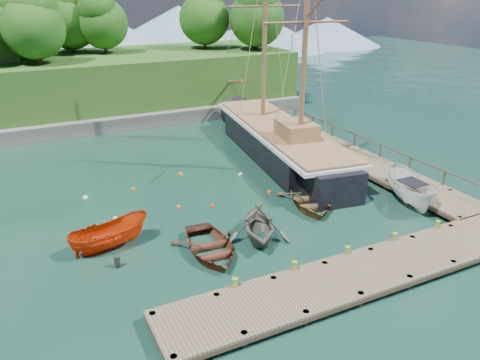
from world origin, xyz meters
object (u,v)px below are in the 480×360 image
object	(u,v)px
rowboat_2	(310,205)
schooner	(279,144)
rowboat_1	(258,239)
cabin_boat_white	(409,203)
motorboat_orange	(111,248)
rowboat_0	(210,253)

from	to	relation	value
rowboat_2	schooner	xyz separation A→B (m)	(2.86, 8.60, 1.05)
rowboat_1	cabin_boat_white	bearing A→B (deg)	19.91
cabin_boat_white	schooner	bearing A→B (deg)	125.17
motorboat_orange	rowboat_1	bearing A→B (deg)	-120.74
rowboat_1	schooner	size ratio (longest dim) A/B	0.15
cabin_boat_white	schooner	xyz separation A→B (m)	(-2.92, 11.09, 1.05)
rowboat_2	cabin_boat_white	size ratio (longest dim) A/B	0.95
rowboat_2	motorboat_orange	size ratio (longest dim) A/B	1.19
rowboat_0	rowboat_2	world-z (taller)	rowboat_2
rowboat_1	motorboat_orange	world-z (taller)	rowboat_1
rowboat_2	cabin_boat_white	xyz separation A→B (m)	(5.78, -2.49, 0.00)
motorboat_orange	schooner	distance (m)	17.19
rowboat_1	motorboat_orange	distance (m)	7.75
rowboat_0	motorboat_orange	distance (m)	5.23
rowboat_1	rowboat_2	size ratio (longest dim) A/B	0.78
rowboat_1	cabin_boat_white	size ratio (longest dim) A/B	0.74
rowboat_0	motorboat_orange	xyz separation A→B (m)	(-4.42, 2.79, 0.00)
schooner	cabin_boat_white	bearing A→B (deg)	-67.33
rowboat_2	motorboat_orange	bearing A→B (deg)	-162.19
rowboat_0	rowboat_1	xyz separation A→B (m)	(2.86, 0.15, 0.00)
rowboat_0	rowboat_2	xyz separation A→B (m)	(7.75, 2.46, 0.00)
schooner	rowboat_1	bearing A→B (deg)	-117.47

